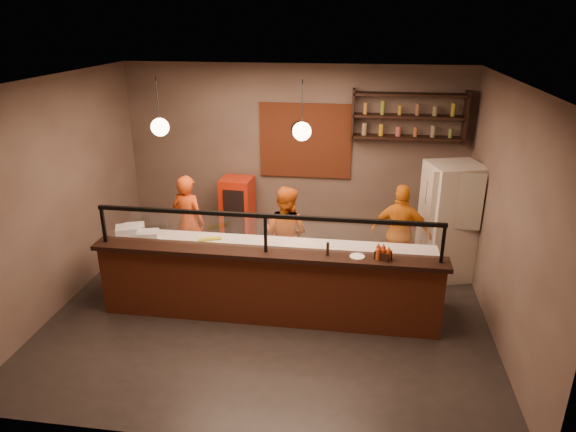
% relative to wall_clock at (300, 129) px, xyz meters
% --- Properties ---
extents(floor, '(6.00, 6.00, 0.00)m').
position_rel_wall_clock_xyz_m(floor, '(-0.10, -2.46, -2.10)').
color(floor, black).
rests_on(floor, ground).
extents(ceiling, '(6.00, 6.00, 0.00)m').
position_rel_wall_clock_xyz_m(ceiling, '(-0.10, -2.46, 1.10)').
color(ceiling, '#3D342F').
rests_on(ceiling, wall_back).
extents(wall_back, '(6.00, 0.00, 6.00)m').
position_rel_wall_clock_xyz_m(wall_back, '(-0.10, 0.04, -0.50)').
color(wall_back, '#6C5B4F').
rests_on(wall_back, floor).
extents(wall_left, '(0.00, 5.00, 5.00)m').
position_rel_wall_clock_xyz_m(wall_left, '(-3.10, -2.46, -0.50)').
color(wall_left, '#6C5B4F').
rests_on(wall_left, floor).
extents(wall_right, '(0.00, 5.00, 5.00)m').
position_rel_wall_clock_xyz_m(wall_right, '(2.90, -2.46, -0.50)').
color(wall_right, '#6C5B4F').
rests_on(wall_right, floor).
extents(wall_front, '(6.00, 0.00, 6.00)m').
position_rel_wall_clock_xyz_m(wall_front, '(-0.10, -4.96, -0.50)').
color(wall_front, '#6C5B4F').
rests_on(wall_front, floor).
extents(brick_patch, '(1.60, 0.04, 1.30)m').
position_rel_wall_clock_xyz_m(brick_patch, '(0.10, 0.01, -0.20)').
color(brick_patch, brown).
rests_on(brick_patch, wall_back).
extents(service_counter, '(4.60, 0.25, 1.00)m').
position_rel_wall_clock_xyz_m(service_counter, '(-0.10, -2.76, -1.60)').
color(service_counter, brown).
rests_on(service_counter, floor).
extents(counter_ledge, '(4.70, 0.37, 0.06)m').
position_rel_wall_clock_xyz_m(counter_ledge, '(-0.10, -2.76, -1.07)').
color(counter_ledge, black).
rests_on(counter_ledge, service_counter).
extents(worktop_cabinet, '(4.60, 0.75, 0.85)m').
position_rel_wall_clock_xyz_m(worktop_cabinet, '(-0.10, -2.26, -1.68)').
color(worktop_cabinet, gray).
rests_on(worktop_cabinet, floor).
extents(worktop, '(4.60, 0.75, 0.05)m').
position_rel_wall_clock_xyz_m(worktop, '(-0.10, -2.26, -1.23)').
color(worktop, silver).
rests_on(worktop, worktop_cabinet).
extents(sneeze_guard, '(4.50, 0.05, 0.52)m').
position_rel_wall_clock_xyz_m(sneeze_guard, '(-0.10, -2.76, -0.73)').
color(sneeze_guard, white).
rests_on(sneeze_guard, counter_ledge).
extents(wall_shelving, '(1.84, 0.28, 0.85)m').
position_rel_wall_clock_xyz_m(wall_shelving, '(1.80, -0.14, 0.30)').
color(wall_shelving, black).
rests_on(wall_shelving, wall_back).
extents(wall_clock, '(0.30, 0.04, 0.30)m').
position_rel_wall_clock_xyz_m(wall_clock, '(0.00, 0.00, 0.00)').
color(wall_clock, black).
rests_on(wall_clock, wall_back).
extents(pendant_left, '(0.24, 0.24, 0.77)m').
position_rel_wall_clock_xyz_m(pendant_left, '(-1.60, -2.26, 0.45)').
color(pendant_left, black).
rests_on(pendant_left, ceiling).
extents(pendant_right, '(0.24, 0.24, 0.77)m').
position_rel_wall_clock_xyz_m(pendant_right, '(0.30, -2.26, 0.45)').
color(pendant_right, black).
rests_on(pendant_right, ceiling).
extents(cook_left, '(0.66, 0.53, 1.58)m').
position_rel_wall_clock_xyz_m(cook_left, '(-1.66, -1.27, -1.31)').
color(cook_left, '#E34E15').
rests_on(cook_left, floor).
extents(cook_mid, '(0.91, 0.82, 1.55)m').
position_rel_wall_clock_xyz_m(cook_mid, '(-0.03, -1.51, -1.33)').
color(cook_mid, '#CC5E13').
rests_on(cook_mid, floor).
extents(cook_right, '(0.98, 0.53, 1.58)m').
position_rel_wall_clock_xyz_m(cook_right, '(1.73, -1.27, -1.31)').
color(cook_right, orange).
rests_on(cook_right, floor).
extents(fridge, '(0.95, 0.92, 1.86)m').
position_rel_wall_clock_xyz_m(fridge, '(2.50, -1.00, -1.17)').
color(fridge, beige).
rests_on(fridge, floor).
extents(red_cooler, '(0.58, 0.54, 1.27)m').
position_rel_wall_clock_xyz_m(red_cooler, '(-1.08, -0.31, -1.47)').
color(red_cooler, '#B5220C').
rests_on(red_cooler, floor).
extents(pizza_dough, '(0.51, 0.51, 0.01)m').
position_rel_wall_clock_xyz_m(pizza_dough, '(0.31, -2.20, -1.19)').
color(pizza_dough, '#F3E5CE').
rests_on(pizza_dough, worktop).
extents(prep_tub_a, '(0.42, 0.38, 0.17)m').
position_rel_wall_clock_xyz_m(prep_tub_a, '(-2.25, -2.23, -1.12)').
color(prep_tub_a, silver).
rests_on(prep_tub_a, worktop).
extents(prep_tub_b, '(0.36, 0.32, 0.15)m').
position_rel_wall_clock_xyz_m(prep_tub_b, '(-2.22, -2.10, -1.13)').
color(prep_tub_b, silver).
rests_on(prep_tub_b, worktop).
extents(prep_tub_c, '(0.34, 0.30, 0.15)m').
position_rel_wall_clock_xyz_m(prep_tub_c, '(-1.91, -2.32, -1.13)').
color(prep_tub_c, silver).
rests_on(prep_tub_c, worktop).
extents(rolling_pin, '(0.32, 0.18, 0.06)m').
position_rel_wall_clock_xyz_m(rolling_pin, '(-1.03, -2.17, -1.17)').
color(rolling_pin, gold).
rests_on(rolling_pin, worktop).
extents(condiment_caddy, '(0.23, 0.21, 0.10)m').
position_rel_wall_clock_xyz_m(condiment_caddy, '(1.41, -2.75, -0.99)').
color(condiment_caddy, black).
rests_on(condiment_caddy, counter_ledge).
extents(pepper_mill, '(0.04, 0.04, 0.18)m').
position_rel_wall_clock_xyz_m(pepper_mill, '(0.71, -2.76, -0.95)').
color(pepper_mill, black).
rests_on(pepper_mill, counter_ledge).
extents(small_plate, '(0.24, 0.24, 0.01)m').
position_rel_wall_clock_xyz_m(small_plate, '(1.09, -2.75, -1.03)').
color(small_plate, white).
rests_on(small_plate, counter_ledge).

